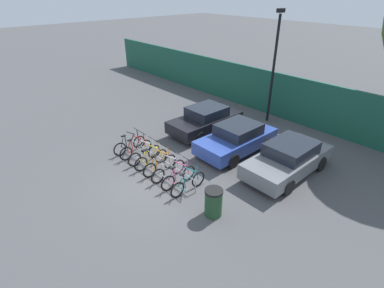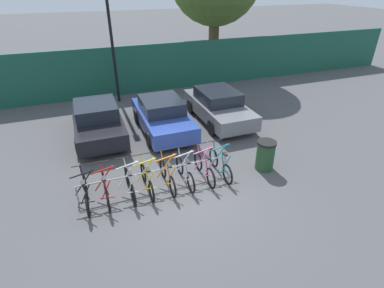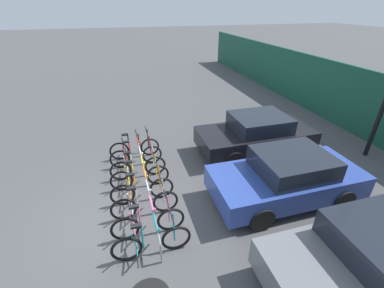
# 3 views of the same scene
# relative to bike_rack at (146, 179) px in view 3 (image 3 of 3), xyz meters

# --- Properties ---
(ground_plane) EXTENTS (120.00, 120.00, 0.00)m
(ground_plane) POSITION_rel_bike_rack_xyz_m (0.80, -0.68, -0.50)
(ground_plane) COLOR #4C4C4F
(bike_rack) EXTENTS (4.73, 0.04, 0.57)m
(bike_rack) POSITION_rel_bike_rack_xyz_m (0.00, 0.00, 0.00)
(bike_rack) COLOR gray
(bike_rack) RESTS_ON ground
(bicycle_black) EXTENTS (0.68, 1.71, 1.05)m
(bicycle_black) POSITION_rel_bike_rack_xyz_m (-2.09, -0.15, -0.12)
(bicycle_black) COLOR black
(bicycle_black) RESTS_ON ground
(bicycle_red) EXTENTS (0.68, 1.71, 1.05)m
(bicycle_red) POSITION_rel_bike_rack_xyz_m (-1.55, -0.15, -0.12)
(bicycle_red) COLOR black
(bicycle_red) RESTS_ON ground
(bicycle_white) EXTENTS (0.68, 1.71, 1.05)m
(bicycle_white) POSITION_rel_bike_rack_xyz_m (-0.85, -0.15, -0.12)
(bicycle_white) COLOR black
(bicycle_white) RESTS_ON ground
(bicycle_yellow) EXTENTS (0.68, 1.71, 1.05)m
(bicycle_yellow) POSITION_rel_bike_rack_xyz_m (-0.34, -0.15, -0.12)
(bicycle_yellow) COLOR black
(bicycle_yellow) RESTS_ON ground
(bicycle_orange) EXTENTS (0.68, 1.71, 1.05)m
(bicycle_orange) POSITION_rel_bike_rack_xyz_m (0.30, -0.15, -0.12)
(bicycle_orange) COLOR black
(bicycle_orange) RESTS_ON ground
(bicycle_silver) EXTENTS (0.68, 1.71, 1.05)m
(bicycle_silver) POSITION_rel_bike_rack_xyz_m (0.87, -0.15, -0.12)
(bicycle_silver) COLOR black
(bicycle_silver) RESTS_ON ground
(bicycle_pink) EXTENTS (0.68, 1.71, 1.05)m
(bicycle_pink) POSITION_rel_bike_rack_xyz_m (1.52, -0.15, -0.12)
(bicycle_pink) COLOR black
(bicycle_pink) RESTS_ON ground
(bicycle_teal) EXTENTS (0.68, 1.71, 1.05)m
(bicycle_teal) POSITION_rel_bike_rack_xyz_m (2.09, -0.15, -0.12)
(bicycle_teal) COLOR black
(bicycle_teal) RESTS_ON ground
(car_black) EXTENTS (1.91, 4.08, 1.40)m
(car_black) POSITION_rel_bike_rack_xyz_m (-1.33, 4.09, 0.19)
(car_black) COLOR black
(car_black) RESTS_ON ground
(car_blue) EXTENTS (1.91, 4.05, 1.40)m
(car_blue) POSITION_rel_bike_rack_xyz_m (1.23, 3.64, 0.19)
(car_blue) COLOR #2D479E
(car_blue) RESTS_ON ground
(car_grey) EXTENTS (1.91, 4.29, 1.40)m
(car_grey) POSITION_rel_bike_rack_xyz_m (3.87, 3.82, 0.19)
(car_grey) COLOR slate
(car_grey) RESTS_ON ground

